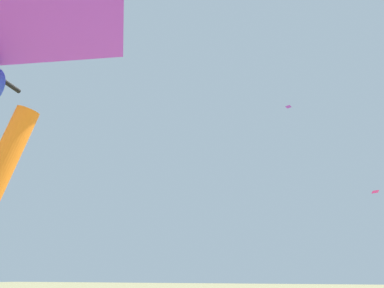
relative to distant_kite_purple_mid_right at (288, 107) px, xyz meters
The scene contains 3 objects.
distant_kite_purple_mid_right is the anchor object (origin of this frame).
distant_kite_magenta_mid_left 11.47m from the distant_kite_purple_mid_right, ahead, with size 0.78×0.77×0.25m.
distant_kite_blue_high_left 24.89m from the distant_kite_purple_mid_right, 108.21° to the right, with size 0.95×0.85×1.28m.
Camera 1 is at (1.68, -0.98, 1.29)m, focal length 33.13 mm.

